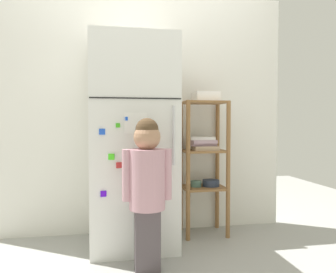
# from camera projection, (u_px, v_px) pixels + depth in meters

# --- Properties ---
(ground_plane) EXTENTS (6.00, 6.00, 0.00)m
(ground_plane) POSITION_uv_depth(u_px,v_px,m) (146.00, 244.00, 2.65)
(ground_plane) COLOR #999993
(kitchen_wall_back) EXTENTS (2.61, 0.03, 2.13)m
(kitchen_wall_back) POSITION_uv_depth(u_px,v_px,m) (141.00, 113.00, 2.96)
(kitchen_wall_back) COLOR silver
(kitchen_wall_back) RESTS_ON ground
(refrigerator) EXTENTS (0.65, 0.65, 1.63)m
(refrigerator) POSITION_uv_depth(u_px,v_px,m) (133.00, 143.00, 2.62)
(refrigerator) COLOR white
(refrigerator) RESTS_ON ground
(child_standing) EXTENTS (0.32, 0.24, 1.00)m
(child_standing) POSITION_uv_depth(u_px,v_px,m) (147.00, 179.00, 2.16)
(child_standing) COLOR #50464A
(child_standing) RESTS_ON ground
(pantry_shelf_unit) EXTENTS (0.38, 0.31, 1.16)m
(pantry_shelf_unit) POSITION_uv_depth(u_px,v_px,m) (204.00, 157.00, 2.89)
(pantry_shelf_unit) COLOR olive
(pantry_shelf_unit) RESTS_ON ground
(fruit_bin) EXTENTS (0.20, 0.20, 0.08)m
(fruit_bin) POSITION_uv_depth(u_px,v_px,m) (205.00, 97.00, 2.88)
(fruit_bin) COLOR white
(fruit_bin) RESTS_ON pantry_shelf_unit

